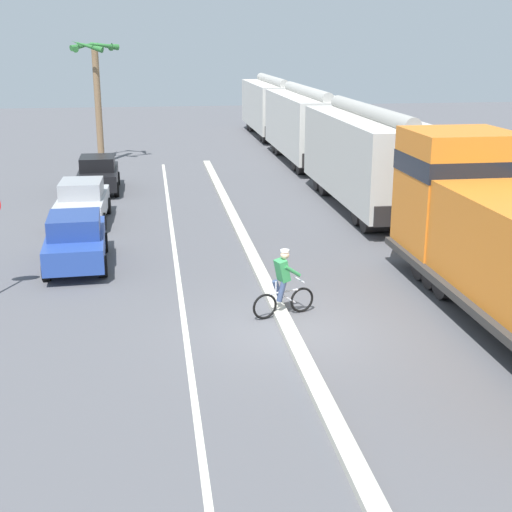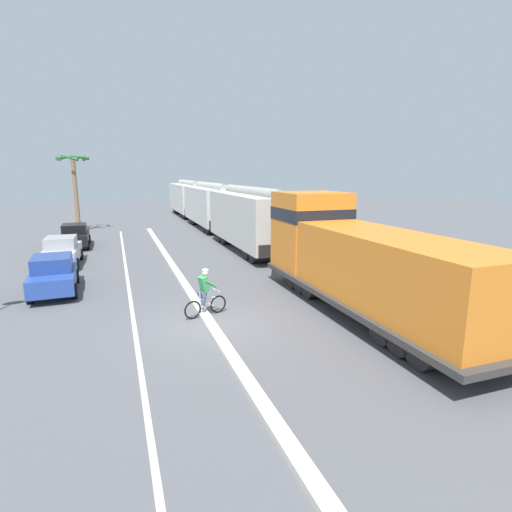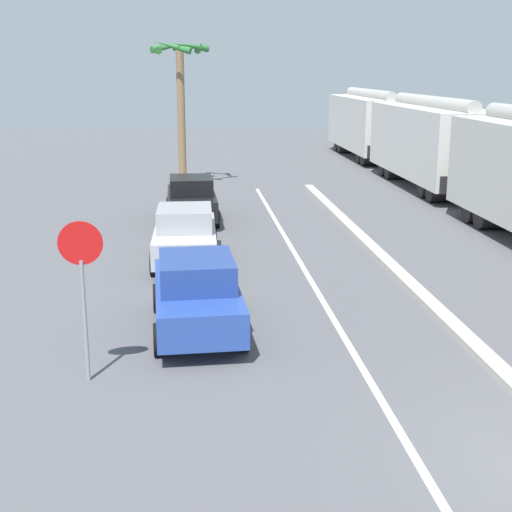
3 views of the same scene
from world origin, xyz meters
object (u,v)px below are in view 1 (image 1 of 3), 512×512
parked_car_silver (83,201)px  cyclist (283,285)px  hopper_car_trailing (271,106)px  palm_tree_near (96,71)px  parked_car_black (98,174)px  hopper_car_lead (367,158)px  parked_car_blue (76,240)px  hopper_car_middle (306,125)px

parked_car_silver → cyclist: (5.72, -10.47, 0.00)m
hopper_car_trailing → palm_tree_near: palm_tree_near is taller
hopper_car_trailing → palm_tree_near: 15.58m
parked_car_black → cyclist: size_ratio=2.47×
hopper_car_lead → palm_tree_near: bearing=131.3°
hopper_car_trailing → palm_tree_near: size_ratio=1.58×
hopper_car_lead → parked_car_silver: bearing=-176.2°
parked_car_blue → cyclist: cyclist is taller
hopper_car_lead → parked_car_blue: size_ratio=2.48×
hopper_car_trailing → cyclist: 34.87m
hopper_car_lead → cyclist: 12.55m
hopper_car_middle → parked_car_blue: (-10.97, -17.82, -1.26)m
parked_car_black → cyclist: bearing=-71.3°
palm_tree_near → hopper_car_lead: bearing=-48.7°
cyclist → palm_tree_near: (-5.85, 24.14, 4.16)m
hopper_car_lead → hopper_car_middle: bearing=90.0°
hopper_car_lead → parked_car_blue: 12.67m
hopper_car_trailing → parked_car_silver: size_ratio=2.51×
hopper_car_middle → cyclist: size_ratio=6.18×
parked_car_blue → parked_car_silver: (-0.25, 5.48, 0.00)m
parked_car_silver → cyclist: bearing=-61.3°
parked_car_blue → palm_tree_near: palm_tree_near is taller
hopper_car_trailing → palm_tree_near: bearing=-137.8°
hopper_car_lead → cyclist: bearing=-116.1°
parked_car_silver → parked_car_black: 5.78m
hopper_car_lead → parked_car_black: hopper_car_lead is taller
hopper_car_trailing → hopper_car_lead: bearing=-90.0°
hopper_car_trailing → parked_car_blue: size_ratio=2.48×
cyclist → parked_car_black: bearing=108.7°
hopper_car_middle → palm_tree_near: (-11.35, 1.32, 2.90)m
parked_car_blue → hopper_car_lead: bearing=29.6°
hopper_car_middle → cyclist: bearing=-103.5°
parked_car_silver → parked_car_black: bearing=87.9°
parked_car_blue → palm_tree_near: bearing=91.1°
hopper_car_lead → parked_car_black: 12.17m
cyclist → hopper_car_middle: bearing=76.5°
parked_car_silver → hopper_car_lead: bearing=3.8°
parked_car_black → palm_tree_near: bearing=92.5°
parked_car_silver → cyclist: 11.93m
parked_car_silver → palm_tree_near: bearing=90.5°
parked_car_blue → parked_car_silver: size_ratio=1.01×
hopper_car_middle → cyclist: (-5.50, -22.81, -1.26)m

